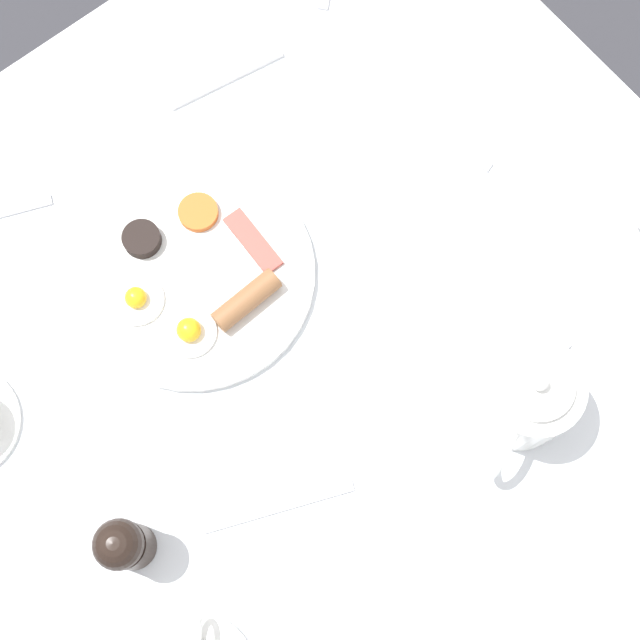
{
  "coord_description": "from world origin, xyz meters",
  "views": [
    {
      "loc": [
        -0.23,
        0.18,
        1.8
      ],
      "look_at": [
        0.0,
        0.0,
        0.78
      ],
      "focal_mm": 50.0,
      "sensor_mm": 36.0,
      "label": 1
    }
  ],
  "objects_px": {
    "pepper_grinder": "(124,545)",
    "fork_spare": "(279,506)",
    "breakfast_plate": "(195,275)",
    "teapot_near": "(526,397)",
    "spoon_for_tea": "(442,140)",
    "napkin_folded": "(210,51)"
  },
  "relations": [
    {
      "from": "breakfast_plate",
      "to": "teapot_near",
      "type": "distance_m",
      "value": 0.42
    },
    {
      "from": "breakfast_plate",
      "to": "spoon_for_tea",
      "type": "relative_size",
      "value": 2.08
    },
    {
      "from": "pepper_grinder",
      "to": "napkin_folded",
      "type": "distance_m",
      "value": 0.64
    },
    {
      "from": "pepper_grinder",
      "to": "fork_spare",
      "type": "relative_size",
      "value": 0.66
    },
    {
      "from": "teapot_near",
      "to": "fork_spare",
      "type": "height_order",
      "value": "teapot_near"
    },
    {
      "from": "breakfast_plate",
      "to": "napkin_folded",
      "type": "xyz_separation_m",
      "value": [
        0.24,
        -0.2,
        -0.0
      ]
    },
    {
      "from": "spoon_for_tea",
      "to": "fork_spare",
      "type": "relative_size",
      "value": 0.84
    },
    {
      "from": "pepper_grinder",
      "to": "fork_spare",
      "type": "distance_m",
      "value": 0.18
    },
    {
      "from": "teapot_near",
      "to": "spoon_for_tea",
      "type": "xyz_separation_m",
      "value": [
        0.32,
        -0.16,
        -0.05
      ]
    },
    {
      "from": "napkin_folded",
      "to": "spoon_for_tea",
      "type": "relative_size",
      "value": 1.27
    },
    {
      "from": "teapot_near",
      "to": "fork_spare",
      "type": "relative_size",
      "value": 1.12
    },
    {
      "from": "pepper_grinder",
      "to": "napkin_folded",
      "type": "xyz_separation_m",
      "value": [
        0.45,
        -0.45,
        -0.05
      ]
    },
    {
      "from": "breakfast_plate",
      "to": "napkin_folded",
      "type": "bearing_deg",
      "value": -40.25
    },
    {
      "from": "spoon_for_tea",
      "to": "napkin_folded",
      "type": "bearing_deg",
      "value": 28.09
    },
    {
      "from": "napkin_folded",
      "to": "fork_spare",
      "type": "height_order",
      "value": "napkin_folded"
    },
    {
      "from": "pepper_grinder",
      "to": "fork_spare",
      "type": "xyz_separation_m",
      "value": [
        -0.07,
        -0.16,
        -0.06
      ]
    },
    {
      "from": "pepper_grinder",
      "to": "fork_spare",
      "type": "bearing_deg",
      "value": -113.43
    },
    {
      "from": "napkin_folded",
      "to": "spoon_for_tea",
      "type": "xyz_separation_m",
      "value": [
        -0.29,
        -0.16,
        -0.0
      ]
    },
    {
      "from": "breakfast_plate",
      "to": "pepper_grinder",
      "type": "bearing_deg",
      "value": 130.91
    },
    {
      "from": "pepper_grinder",
      "to": "napkin_folded",
      "type": "relative_size",
      "value": 0.62
    },
    {
      "from": "teapot_near",
      "to": "fork_spare",
      "type": "xyz_separation_m",
      "value": [
        0.08,
        0.29,
        -0.05
      ]
    },
    {
      "from": "fork_spare",
      "to": "napkin_folded",
      "type": "bearing_deg",
      "value": -29.51
    }
  ]
}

